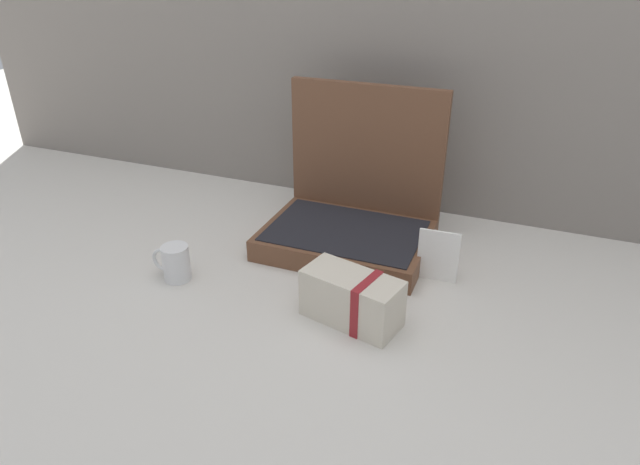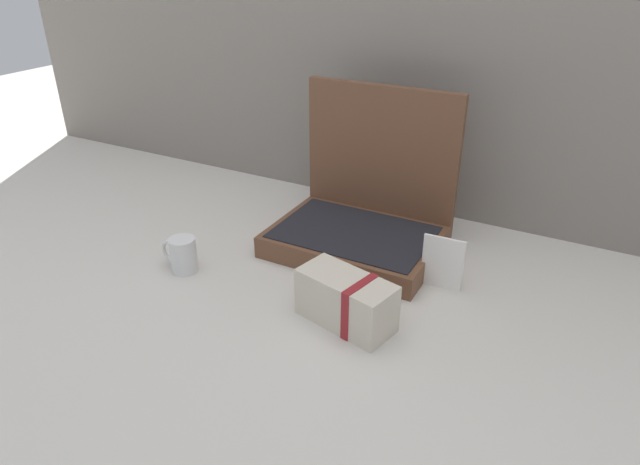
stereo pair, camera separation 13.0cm
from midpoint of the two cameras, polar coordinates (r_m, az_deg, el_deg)
ground_plane at (r=1.40m, az=3.53°, el=-5.93°), size 6.00×6.00×0.00m
open_suitcase at (r=1.57m, az=6.81°, el=1.89°), size 0.45×0.34×0.43m
cream_toiletry_bag at (r=1.26m, az=5.79°, el=-7.07°), size 0.24×0.15×0.12m
coffee_mug at (r=1.48m, az=-11.49°, el=-2.30°), size 0.11×0.07×0.09m
info_card_left at (r=1.41m, az=15.03°, el=-3.10°), size 0.10×0.01×0.14m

